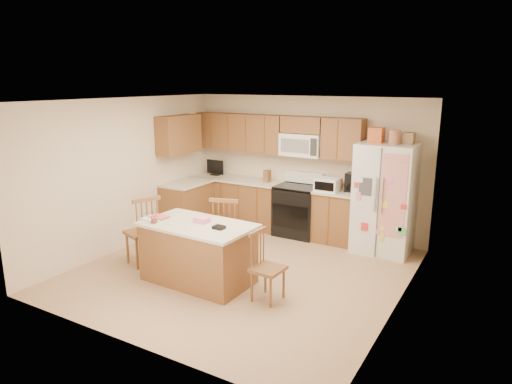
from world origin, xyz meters
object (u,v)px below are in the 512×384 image
Objects in this scene: windsor_chair_back at (227,232)px; windsor_chair_right at (266,268)px; refrigerator at (385,197)px; stove at (298,210)px; island at (198,252)px; windsor_chair_left at (143,232)px.

windsor_chair_back is 1.31m from windsor_chair_right.
windsor_chair_right is at bearing -34.04° from windsor_chair_back.
windsor_chair_right is (-0.82, -2.48, -0.49)m from refrigerator.
island is (-0.35, -2.54, -0.04)m from stove.
windsor_chair_left is 1.00× the size of windsor_chair_back.
stove is 1.63m from refrigerator.
windsor_chair_right is (2.20, -0.10, -0.08)m from windsor_chair_left.
windsor_chair_back is (-0.34, -1.82, 0.04)m from stove.
stove is 1.04× the size of windsor_chair_back.
windsor_chair_left is (-1.11, 0.09, 0.08)m from island.
stove is at bearing 177.70° from refrigerator.
windsor_chair_back is (-1.91, -1.75, -0.41)m from refrigerator.
stove is at bearing 59.28° from windsor_chair_left.
windsor_chair_right is at bearing -0.42° from island.
windsor_chair_back is at bearing -100.47° from stove.
stove reaches higher than island.
stove is 2.65m from windsor_chair_right.
island is at bearing 179.58° from windsor_chair_right.
windsor_chair_back is at bearing 88.99° from island.
windsor_chair_back is (0.01, 0.72, 0.08)m from island.
refrigerator is (1.57, -0.06, 0.45)m from stove.
island is at bearing -127.79° from refrigerator.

